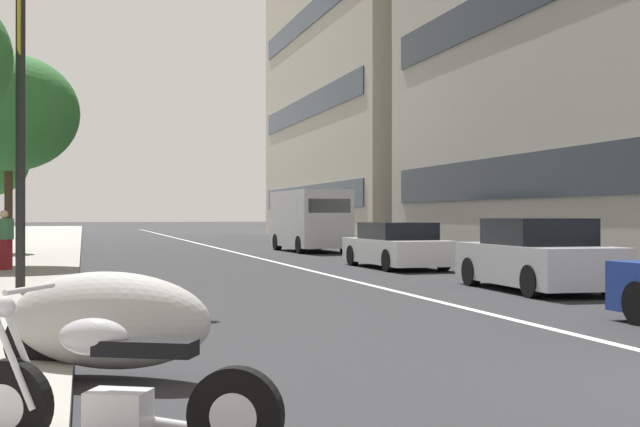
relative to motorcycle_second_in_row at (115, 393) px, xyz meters
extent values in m
cube|color=silver|center=(34.98, -5.89, -0.40)|extent=(110.00, 0.16, 0.01)
cylinder|color=black|center=(0.32, 0.67, -0.10)|extent=(0.37, 0.59, 0.60)
cylinder|color=silver|center=(0.32, 0.67, -0.10)|extent=(0.25, 0.33, 0.30)
cylinder|color=black|center=(-0.35, -0.71, -0.10)|extent=(0.37, 0.59, 0.60)
cylinder|color=silver|center=(-0.35, -0.71, -0.10)|extent=(0.25, 0.33, 0.30)
cube|color=silver|center=(-0.01, -0.02, -0.12)|extent=(0.40, 0.46, 0.28)
cube|color=black|center=(-0.09, -0.18, 0.30)|extent=(0.48, 0.67, 0.10)
ellipsoid|color=#B2B2B7|center=(0.06, 0.13, 0.36)|extent=(0.42, 0.52, 0.24)
cylinder|color=silver|center=(0.22, 0.63, 0.20)|extent=(0.18, 0.30, 0.64)
cylinder|color=silver|center=(0.35, 0.57, 0.20)|extent=(0.18, 0.30, 0.64)
cylinder|color=silver|center=(0.25, 0.52, 0.66)|extent=(0.56, 0.29, 0.04)
sphere|color=silver|center=(0.33, 0.69, 0.54)|extent=(0.14, 0.14, 0.14)
cylinder|color=silver|center=(-0.01, -0.33, -0.22)|extent=(0.38, 0.66, 0.16)
ellipsoid|color=#9E9E99|center=(2.64, -0.04, 0.15)|extent=(1.77, 2.16, 0.91)
cylinder|color=black|center=(3.07, 0.66, -0.10)|extent=(0.41, 0.57, 0.60)
cube|color=#B7B7BC|center=(9.91, -8.71, 0.14)|extent=(4.30, 1.96, 0.79)
cube|color=black|center=(9.86, -8.70, 0.80)|extent=(2.04, 1.72, 0.54)
cylinder|color=black|center=(11.34, -7.95, -0.09)|extent=(0.63, 0.25, 0.62)
cylinder|color=black|center=(11.27, -9.57, -0.09)|extent=(0.63, 0.25, 0.62)
cylinder|color=black|center=(8.55, -7.84, -0.09)|extent=(0.63, 0.25, 0.62)
cylinder|color=black|center=(8.48, -9.46, -0.09)|extent=(0.63, 0.25, 0.62)
cube|color=silver|center=(17.65, -8.59, 0.09)|extent=(4.62, 1.85, 0.69)
cube|color=black|center=(17.55, -8.59, 0.68)|extent=(2.37, 1.67, 0.49)
cylinder|color=black|center=(19.15, -7.76, -0.09)|extent=(0.62, 0.23, 0.62)
cylinder|color=black|center=(19.18, -9.38, -0.09)|extent=(0.62, 0.23, 0.62)
cylinder|color=black|center=(16.12, -7.81, -0.09)|extent=(0.62, 0.23, 0.62)
cylinder|color=black|center=(16.15, -9.43, -0.09)|extent=(0.62, 0.23, 0.62)
cube|color=silver|center=(29.19, -9.08, 0.99)|extent=(5.36, 2.29, 2.36)
cube|color=black|center=(26.57, -9.18, 1.51)|extent=(0.11, 1.75, 0.56)
cylinder|color=black|center=(30.95, -8.07, -0.04)|extent=(0.73, 0.29, 0.72)
cylinder|color=black|center=(31.02, -9.95, -0.04)|extent=(0.73, 0.29, 0.72)
cylinder|color=black|center=(27.36, -8.21, -0.04)|extent=(0.73, 0.29, 0.72)
cylinder|color=black|center=(27.43, -10.09, -0.04)|extent=(0.73, 0.29, 0.72)
cylinder|color=#232326|center=(11.59, 1.34, 3.92)|extent=(0.18, 0.18, 8.34)
cube|color=gold|center=(11.24, 1.34, 4.73)|extent=(0.56, 0.03, 1.10)
cube|color=gold|center=(11.94, 1.34, 4.73)|extent=(0.56, 0.03, 1.10)
cylinder|color=#473323|center=(19.38, 2.18, 1.14)|extent=(0.22, 0.22, 2.80)
ellipsoid|color=#2D6B2D|center=(19.38, 2.18, 3.98)|extent=(3.83, 3.83, 3.26)
cube|color=maroon|center=(17.39, 2.13, 0.13)|extent=(0.37, 0.40, 0.77)
cube|color=#3F724C|center=(17.39, 2.13, 0.79)|extent=(0.43, 0.48, 0.53)
sphere|color=beige|center=(17.39, 2.13, 1.16)|extent=(0.21, 0.21, 0.21)
cube|color=#2D3842|center=(18.28, -14.02, 2.46)|extent=(25.79, 0.08, 1.50)
cube|color=#384756|center=(48.50, -14.02, 2.35)|extent=(23.56, 0.08, 1.50)
cube|color=#384756|center=(48.50, -14.02, 8.27)|extent=(23.56, 0.08, 1.50)
cube|color=#384756|center=(48.50, -14.02, 14.20)|extent=(23.56, 0.08, 1.50)
camera|label=1|loc=(-5.52, 0.20, 1.13)|focal=47.62mm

